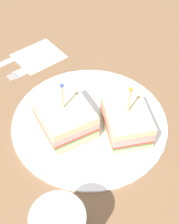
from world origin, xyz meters
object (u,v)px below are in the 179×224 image
(plate, at_px, (89,121))
(sandwich_half_back, at_px, (126,121))
(napkin, at_px, (39,56))
(sandwich_half_front, at_px, (65,117))
(fork, at_px, (28,69))
(knife, at_px, (20,56))

(plate, height_order, sandwich_half_back, sandwich_half_back)
(napkin, bearing_deg, sandwich_half_front, 113.41)
(napkin, bearing_deg, sandwich_half_back, 133.61)
(plate, distance_m, sandwich_half_front, 0.05)
(sandwich_half_front, xyz_separation_m, fork, (0.10, -0.16, -0.03))
(sandwich_half_front, bearing_deg, plate, -154.43)
(knife, bearing_deg, plate, 133.85)
(sandwich_half_front, bearing_deg, knife, -56.77)
(plate, distance_m, sandwich_half_back, 0.07)
(fork, bearing_deg, plate, 136.17)
(plate, relative_size, fork, 2.81)
(sandwich_half_front, relative_size, fork, 1.26)
(sandwich_half_back, height_order, fork, sandwich_half_back)
(plate, relative_size, knife, 2.67)
(sandwich_half_front, relative_size, sandwich_half_back, 1.17)
(plate, xyz_separation_m, knife, (0.17, -0.18, -0.00))
(plate, bearing_deg, sandwich_half_front, 25.57)
(plate, height_order, fork, plate)
(napkin, bearing_deg, fork, 74.14)
(sandwich_half_back, distance_m, knife, 0.31)
(knife, bearing_deg, fork, 124.76)
(sandwich_half_front, relative_size, knife, 1.20)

